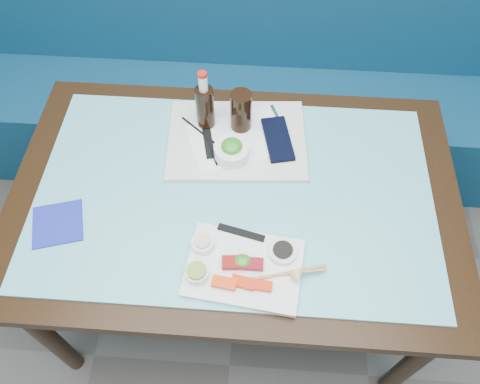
# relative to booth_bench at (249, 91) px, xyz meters

# --- Properties ---
(booth_bench) EXTENTS (3.00, 0.56, 1.17)m
(booth_bench) POSITION_rel_booth_bench_xyz_m (0.00, 0.00, 0.00)
(booth_bench) COLOR navy
(booth_bench) RESTS_ON ground
(dining_table) EXTENTS (1.40, 0.90, 0.75)m
(dining_table) POSITION_rel_booth_bench_xyz_m (0.00, -0.84, 0.29)
(dining_table) COLOR black
(dining_table) RESTS_ON ground
(glass_top) EXTENTS (1.22, 0.76, 0.01)m
(glass_top) POSITION_rel_booth_bench_xyz_m (0.00, -0.84, 0.38)
(glass_top) COLOR #64C0C9
(glass_top) RESTS_ON dining_table
(sashimi_plate) EXTENTS (0.34, 0.26, 0.02)m
(sashimi_plate) POSITION_rel_booth_bench_xyz_m (0.05, -1.10, 0.39)
(sashimi_plate) COLOR white
(sashimi_plate) RESTS_ON glass_top
(salmon_left) EXTENTS (0.07, 0.04, 0.02)m
(salmon_left) POSITION_rel_booth_bench_xyz_m (-0.00, -1.15, 0.41)
(salmon_left) COLOR #FF420A
(salmon_left) RESTS_ON sashimi_plate
(salmon_mid) EXTENTS (0.07, 0.04, 0.02)m
(salmon_mid) POSITION_rel_booth_bench_xyz_m (0.05, -1.15, 0.41)
(salmon_mid) COLOR red
(salmon_mid) RESTS_ON sashimi_plate
(salmon_right) EXTENTS (0.06, 0.03, 0.01)m
(salmon_right) POSITION_rel_booth_bench_xyz_m (0.10, -1.15, 0.41)
(salmon_right) COLOR red
(salmon_right) RESTS_ON sashimi_plate
(tuna_left) EXTENTS (0.06, 0.04, 0.02)m
(tuna_left) POSITION_rel_booth_bench_xyz_m (0.02, -1.09, 0.41)
(tuna_left) COLOR maroon
(tuna_left) RESTS_ON sashimi_plate
(tuna_right) EXTENTS (0.06, 0.03, 0.02)m
(tuna_right) POSITION_rel_booth_bench_xyz_m (0.07, -1.09, 0.41)
(tuna_right) COLOR maroon
(tuna_right) RESTS_ON sashimi_plate
(seaweed_garnish) EXTENTS (0.06, 0.06, 0.03)m
(seaweed_garnish) POSITION_rel_booth_bench_xyz_m (0.04, -1.09, 0.41)
(seaweed_garnish) COLOR #338A20
(seaweed_garnish) RESTS_ON sashimi_plate
(ramekin_wasabi) EXTENTS (0.08, 0.08, 0.03)m
(ramekin_wasabi) POSITION_rel_booth_bench_xyz_m (-0.08, -1.13, 0.41)
(ramekin_wasabi) COLOR white
(ramekin_wasabi) RESTS_ON sashimi_plate
(wasabi_fill) EXTENTS (0.06, 0.06, 0.01)m
(wasabi_fill) POSITION_rel_booth_bench_xyz_m (-0.08, -1.13, 0.43)
(wasabi_fill) COLOR #7BA936
(wasabi_fill) RESTS_ON ramekin_wasabi
(ramekin_ginger) EXTENTS (0.08, 0.08, 0.03)m
(ramekin_ginger) POSITION_rel_booth_bench_xyz_m (-0.07, -1.04, 0.41)
(ramekin_ginger) COLOR white
(ramekin_ginger) RESTS_ON sashimi_plate
(ginger_fill) EXTENTS (0.06, 0.06, 0.01)m
(ginger_fill) POSITION_rel_booth_bench_xyz_m (-0.07, -1.04, 0.43)
(ginger_fill) COLOR beige
(ginger_fill) RESTS_ON ramekin_ginger
(soy_dish) EXTENTS (0.09, 0.09, 0.02)m
(soy_dish) POSITION_rel_booth_bench_xyz_m (0.15, -1.05, 0.41)
(soy_dish) COLOR white
(soy_dish) RESTS_ON sashimi_plate
(soy_fill) EXTENTS (0.06, 0.06, 0.01)m
(soy_fill) POSITION_rel_booth_bench_xyz_m (0.15, -1.05, 0.42)
(soy_fill) COLOR black
(soy_fill) RESTS_ON soy_dish
(lemon_wedge) EXTENTS (0.05, 0.04, 0.04)m
(lemon_wedge) POSITION_rel_booth_bench_xyz_m (0.19, -1.13, 0.42)
(lemon_wedge) COLOR #F8D475
(lemon_wedge) RESTS_ON sashimi_plate
(chopstick_sleeve) EXTENTS (0.14, 0.05, 0.00)m
(chopstick_sleeve) POSITION_rel_booth_bench_xyz_m (0.03, -0.99, 0.40)
(chopstick_sleeve) COLOR black
(chopstick_sleeve) RESTS_ON sashimi_plate
(wooden_chopstick_a) EXTENTS (0.23, 0.07, 0.01)m
(wooden_chopstick_a) POSITION_rel_booth_bench_xyz_m (0.16, -1.11, 0.40)
(wooden_chopstick_a) COLOR tan
(wooden_chopstick_a) RESTS_ON sashimi_plate
(wooden_chopstick_b) EXTENTS (0.21, 0.05, 0.01)m
(wooden_chopstick_b) POSITION_rel_booth_bench_xyz_m (0.17, -1.11, 0.40)
(wooden_chopstick_b) COLOR tan
(wooden_chopstick_b) RESTS_ON sashimi_plate
(serving_tray) EXTENTS (0.47, 0.37, 0.02)m
(serving_tray) POSITION_rel_booth_bench_xyz_m (-0.01, -0.64, 0.39)
(serving_tray) COLOR silver
(serving_tray) RESTS_ON glass_top
(paper_placemat) EXTENTS (0.36, 0.31, 0.00)m
(paper_placemat) POSITION_rel_booth_bench_xyz_m (-0.01, -0.64, 0.40)
(paper_placemat) COLOR white
(paper_placemat) RESTS_ON serving_tray
(seaweed_bowl) EXTENTS (0.12, 0.12, 0.05)m
(seaweed_bowl) POSITION_rel_booth_bench_xyz_m (-0.02, -0.71, 0.42)
(seaweed_bowl) COLOR white
(seaweed_bowl) RESTS_ON serving_tray
(seaweed_salad) EXTENTS (0.08, 0.08, 0.03)m
(seaweed_salad) POSITION_rel_booth_bench_xyz_m (-0.02, -0.71, 0.45)
(seaweed_salad) COLOR #2E891F
(seaweed_salad) RESTS_ON seaweed_bowl
(cola_glass) EXTENTS (0.08, 0.08, 0.14)m
(cola_glass) POSITION_rel_booth_bench_xyz_m (0.00, -0.58, 0.47)
(cola_glass) COLOR black
(cola_glass) RESTS_ON serving_tray
(navy_pouch) EXTENTS (0.12, 0.20, 0.01)m
(navy_pouch) POSITION_rel_booth_bench_xyz_m (0.13, -0.64, 0.41)
(navy_pouch) COLOR black
(navy_pouch) RESTS_ON serving_tray
(fork) EXTENTS (0.05, 0.09, 0.01)m
(fork) POSITION_rel_booth_bench_xyz_m (0.12, -0.53, 0.41)
(fork) COLOR silver
(fork) RESTS_ON serving_tray
(black_chopstick_a) EXTENTS (0.10, 0.22, 0.01)m
(black_chopstick_a) POSITION_rel_booth_bench_xyz_m (-0.11, -0.65, 0.40)
(black_chopstick_a) COLOR black
(black_chopstick_a) RESTS_ON serving_tray
(black_chopstick_b) EXTENTS (0.21, 0.18, 0.01)m
(black_chopstick_b) POSITION_rel_booth_bench_xyz_m (-0.10, -0.65, 0.40)
(black_chopstick_b) COLOR black
(black_chopstick_b) RESTS_ON serving_tray
(tray_sleeve) EXTENTS (0.07, 0.17, 0.00)m
(tray_sleeve) POSITION_rel_booth_bench_xyz_m (-0.10, -0.65, 0.40)
(tray_sleeve) COLOR black
(tray_sleeve) RESTS_ON serving_tray
(cola_bottle_body) EXTENTS (0.06, 0.06, 0.17)m
(cola_bottle_body) POSITION_rel_booth_bench_xyz_m (-0.11, -0.58, 0.47)
(cola_bottle_body) COLOR black
(cola_bottle_body) RESTS_ON glass_top
(cola_bottle_neck) EXTENTS (0.03, 0.03, 0.06)m
(cola_bottle_neck) POSITION_rel_booth_bench_xyz_m (-0.11, -0.58, 0.58)
(cola_bottle_neck) COLOR white
(cola_bottle_neck) RESTS_ON cola_bottle_body
(cola_bottle_cap) EXTENTS (0.04, 0.04, 0.01)m
(cola_bottle_cap) POSITION_rel_booth_bench_xyz_m (-0.11, -0.58, 0.62)
(cola_bottle_cap) COLOR red
(cola_bottle_cap) RESTS_ON cola_bottle_neck
(blue_napkin) EXTENTS (0.18, 0.18, 0.01)m
(blue_napkin) POSITION_rel_booth_bench_xyz_m (-0.51, -0.99, 0.39)
(blue_napkin) COLOR #1C269C
(blue_napkin) RESTS_ON glass_top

